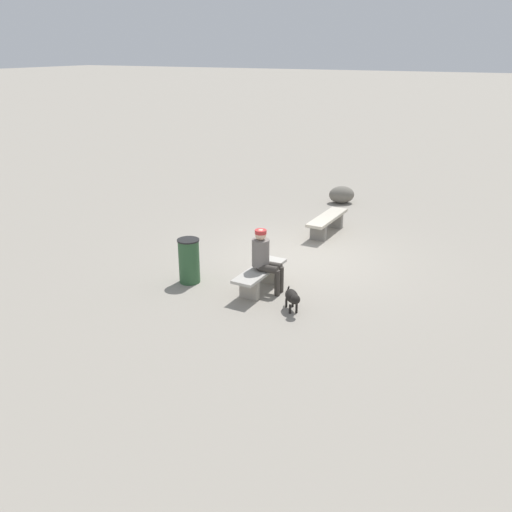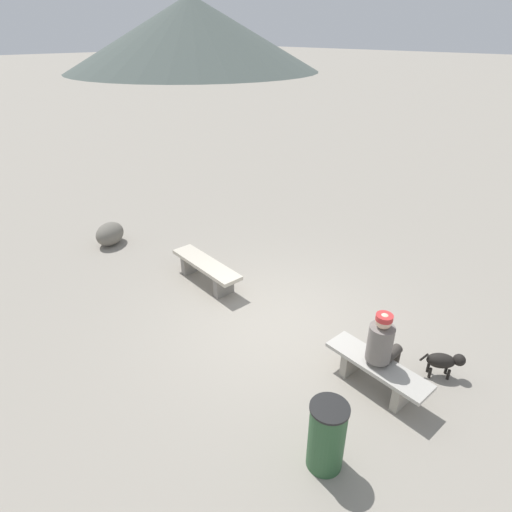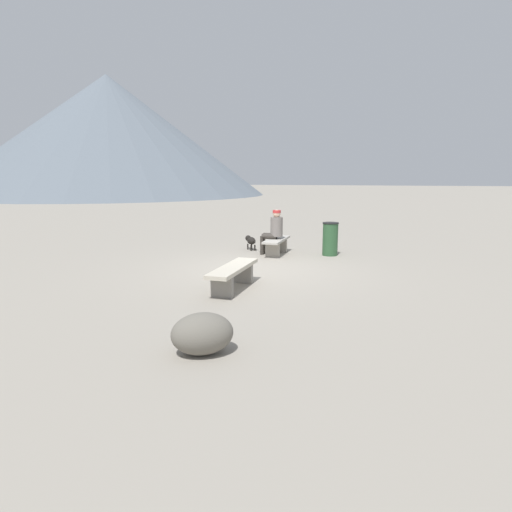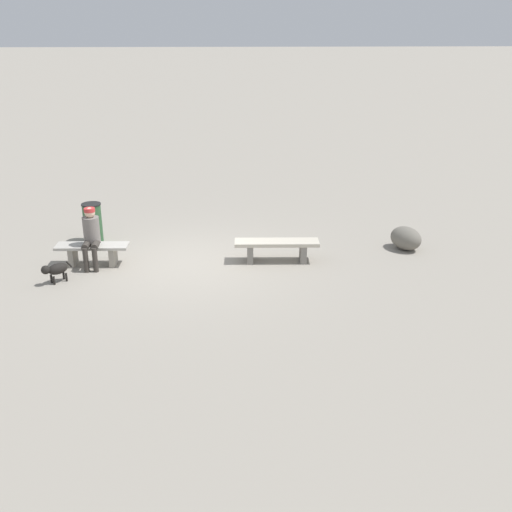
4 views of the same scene
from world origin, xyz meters
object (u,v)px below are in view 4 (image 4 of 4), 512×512
object	(u,v)px
bench_left	(277,247)
boulder	(406,238)
bench_right	(93,251)
seated_person	(91,233)
dog	(55,269)
trash_bin	(93,223)

from	to	relation	value
bench_left	boulder	distance (m)	3.12
bench_left	bench_right	bearing A→B (deg)	2.33
seated_person	bench_left	bearing A→B (deg)	179.87
dog	trash_bin	world-z (taller)	trash_bin
bench_left	boulder	world-z (taller)	boulder
seated_person	trash_bin	distance (m)	1.64
bench_left	bench_right	xyz separation A→B (m)	(4.01, 0.04, -0.02)
dog	trash_bin	bearing A→B (deg)	-135.21
seated_person	trash_bin	world-z (taller)	seated_person
boulder	seated_person	bearing A→B (deg)	6.08
bench_left	trash_bin	bearing A→B (deg)	-17.06
boulder	bench_left	bearing A→B (deg)	11.67
bench_right	dog	size ratio (longest dim) A/B	2.94
dog	trash_bin	distance (m)	2.48
bench_left	bench_right	world-z (taller)	bench_left
seated_person	boulder	bearing A→B (deg)	-175.75
trash_bin	boulder	distance (m)	7.40
trash_bin	bench_right	bearing A→B (deg)	100.82
dog	trash_bin	size ratio (longest dim) A/B	0.56
seated_person	dog	world-z (taller)	seated_person
bench_left	seated_person	size ratio (longest dim) A/B	1.43
seated_person	dog	xyz separation A→B (m)	(0.58, 0.87, -0.47)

